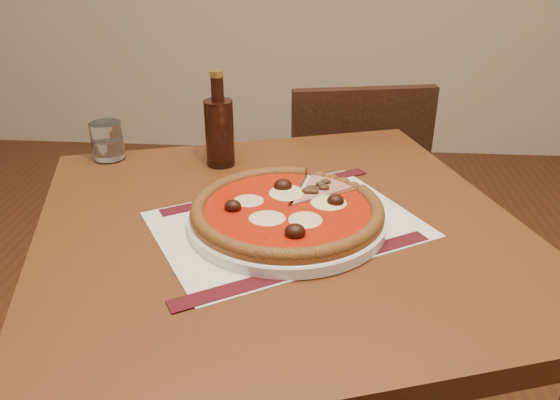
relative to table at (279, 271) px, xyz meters
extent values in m
cube|color=#592D15|center=(0.00, 0.00, 0.08)|extent=(1.01, 1.01, 0.04)
cylinder|color=#592D15|center=(-0.44, 0.23, -0.29)|extent=(0.05, 0.05, 0.71)
cylinder|color=#592D15|center=(0.23, 0.44, -0.29)|extent=(0.05, 0.05, 0.71)
cube|color=black|center=(0.14, 0.78, -0.25)|extent=(0.46, 0.46, 0.04)
cylinder|color=black|center=(0.27, 0.98, -0.46)|extent=(0.03, 0.03, 0.38)
cylinder|color=black|center=(-0.05, 0.91, -0.46)|extent=(0.03, 0.03, 0.38)
cylinder|color=black|center=(0.34, 0.65, -0.46)|extent=(0.03, 0.03, 0.38)
cylinder|color=black|center=(0.01, 0.59, -0.46)|extent=(0.03, 0.03, 0.38)
cube|color=black|center=(0.18, 0.61, -0.03)|extent=(0.39, 0.11, 0.41)
cube|color=silver|center=(0.01, -0.01, 0.10)|extent=(0.52, 0.48, 0.00)
cylinder|color=white|center=(0.01, -0.01, 0.11)|extent=(0.33, 0.33, 0.02)
cylinder|color=#975224|center=(0.01, -0.01, 0.13)|extent=(0.32, 0.32, 0.01)
torus|color=#92521F|center=(0.01, -0.01, 0.13)|extent=(0.32, 0.32, 0.02)
cylinder|color=#A61008|center=(0.01, -0.01, 0.13)|extent=(0.28, 0.28, 0.00)
ellipsoid|color=beige|center=(0.01, 0.04, 0.14)|extent=(0.05, 0.05, 0.01)
ellipsoid|color=beige|center=(-0.06, 0.01, 0.14)|extent=(0.05, 0.05, 0.01)
ellipsoid|color=beige|center=(-0.01, -0.05, 0.14)|extent=(0.05, 0.05, 0.01)
ellipsoid|color=beige|center=(0.06, -0.08, 0.14)|extent=(0.05, 0.05, 0.01)
ellipsoid|color=beige|center=(0.06, 0.00, 0.14)|extent=(0.05, 0.05, 0.01)
ellipsoid|color=black|center=(0.00, 0.05, 0.15)|extent=(0.03, 0.03, 0.02)
ellipsoid|color=black|center=(-0.07, -0.03, 0.15)|extent=(0.03, 0.03, 0.02)
ellipsoid|color=black|center=(0.03, -0.07, 0.15)|extent=(0.03, 0.03, 0.02)
ellipsoid|color=black|center=(0.10, 0.01, 0.15)|extent=(0.03, 0.03, 0.02)
ellipsoid|color=#3B2615|center=(0.06, 0.03, 0.14)|extent=(0.02, 0.01, 0.01)
ellipsoid|color=#3B2615|center=(0.08, 0.06, 0.14)|extent=(0.02, 0.01, 0.01)
ellipsoid|color=#3B2615|center=(0.05, 0.04, 0.14)|extent=(0.02, 0.01, 0.01)
ellipsoid|color=#3B2615|center=(0.07, 0.07, 0.14)|extent=(0.02, 0.01, 0.01)
ellipsoid|color=#3B2615|center=(0.05, 0.04, 0.14)|extent=(0.02, 0.01, 0.01)
ellipsoid|color=#3B2615|center=(0.06, 0.08, 0.14)|extent=(0.02, 0.01, 0.01)
ellipsoid|color=#3B2615|center=(0.04, 0.04, 0.14)|extent=(0.02, 0.01, 0.01)
cylinder|color=white|center=(-0.39, 0.25, 0.14)|extent=(0.08, 0.08, 0.08)
cylinder|color=black|center=(-0.14, 0.24, 0.17)|extent=(0.06, 0.06, 0.14)
cylinder|color=black|center=(-0.14, 0.24, 0.26)|extent=(0.03, 0.03, 0.06)
cylinder|color=#A48836|center=(-0.14, 0.24, 0.29)|extent=(0.03, 0.03, 0.01)
camera|label=1|loc=(0.07, -0.82, 0.55)|focal=35.00mm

